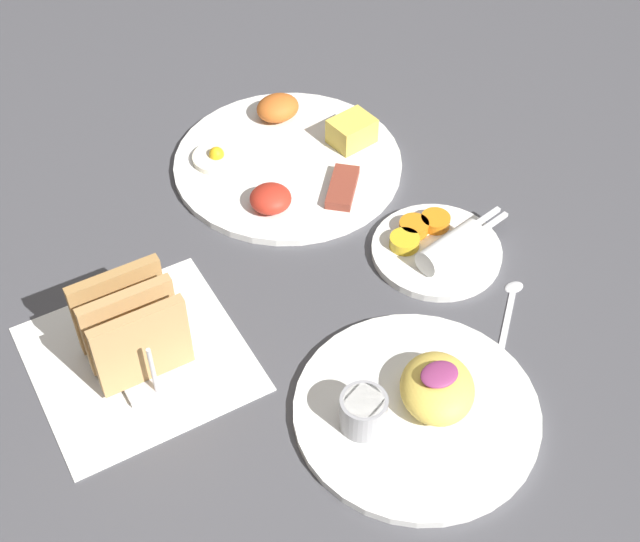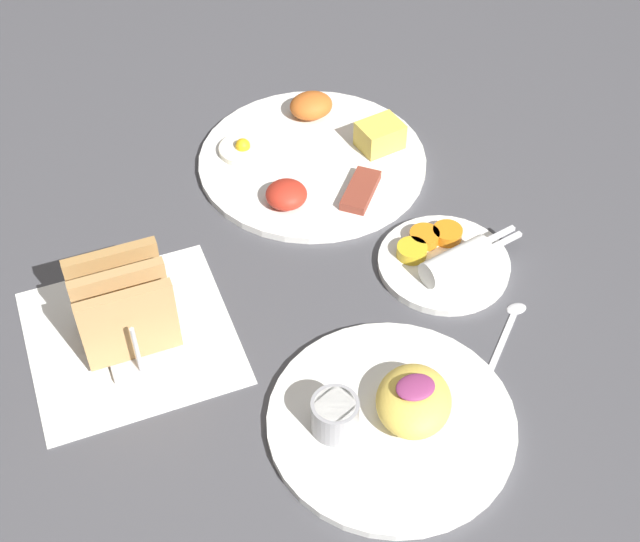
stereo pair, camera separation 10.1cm
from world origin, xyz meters
TOP-DOWN VIEW (x-y plane):
  - ground_plane at (0.00, 0.00)m, footprint 3.00×3.00m
  - napkin_flat at (-0.23, 0.01)m, footprint 0.22×0.22m
  - plate_breakfast at (0.06, 0.22)m, footprint 0.30×0.30m
  - plate_condiments at (0.14, -0.02)m, footprint 0.17×0.16m
  - plate_foreground at (-0.01, -0.19)m, footprint 0.25×0.25m
  - toast_rack at (-0.23, 0.01)m, footprint 0.10×0.12m
  - teaspoon at (0.16, -0.13)m, footprint 0.10×0.09m

SIDE VIEW (x-z plane):
  - ground_plane at x=0.00m, z-range 0.00..0.00m
  - napkin_flat at x=-0.23m, z-range 0.00..0.00m
  - teaspoon at x=0.16m, z-range 0.00..0.01m
  - plate_breakfast at x=0.06m, z-range -0.01..0.03m
  - plate_condiments at x=0.14m, z-range -0.01..0.03m
  - plate_foreground at x=-0.01m, z-range -0.01..0.04m
  - toast_rack at x=-0.23m, z-range 0.00..0.10m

